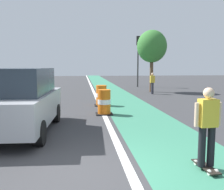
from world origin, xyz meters
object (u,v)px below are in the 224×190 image
Objects in this scene: traffic_barrel_mid at (101,96)px; street_tree_sidewalk at (152,47)px; parked_suv_nearest at (22,100)px; skateboarder_on_lane at (207,126)px; pedestrian_crossing at (152,83)px; traffic_light_corner at (138,52)px; traffic_barrel_front at (104,102)px.

traffic_barrel_mid is 0.22× the size of street_tree_sidewalk.
street_tree_sidewalk reaches higher than parked_suv_nearest.
traffic_barrel_mid is (-1.48, 8.65, -0.38)m from skateboarder_on_lane.
skateboarder_on_lane is at bearing -101.46° from pedestrian_crossing.
pedestrian_crossing is (2.79, 13.75, -0.05)m from skateboarder_on_lane.
skateboarder_on_lane is 0.33× the size of traffic_light_corner.
skateboarder_on_lane is 8.78m from traffic_barrel_mid.
traffic_light_corner is at bearing 65.97° from parked_suv_nearest.
traffic_light_corner reaches higher than street_tree_sidewalk.
traffic_barrel_front is at bearing -117.04° from street_tree_sidewalk.
pedestrian_crossing reaches higher than traffic_barrel_front.
traffic_light_corner reaches higher than parked_suv_nearest.
traffic_barrel_mid is 0.68× the size of pedestrian_crossing.
street_tree_sidewalk is (7.54, 11.84, 2.63)m from parked_suv_nearest.
traffic_light_corner is at bearing 71.78° from traffic_barrel_front.
skateboarder_on_lane is at bearing -101.58° from street_tree_sidewalk.
parked_suv_nearest is (-4.40, 3.48, 0.12)m from skateboarder_on_lane.
street_tree_sidewalk is (4.68, 9.18, 3.14)m from traffic_barrel_front.
skateboarder_on_lane is at bearing -80.31° from traffic_barrel_mid.
traffic_barrel_mid is at bearing 88.44° from traffic_barrel_front.
street_tree_sidewalk is (4.62, 6.67, 3.14)m from traffic_barrel_mid.
skateboarder_on_lane is 15.88m from street_tree_sidewalk.
traffic_light_corner is 7.16m from pedestrian_crossing.
traffic_barrel_mid is 0.21× the size of traffic_light_corner.
pedestrian_crossing is at bearing 50.11° from traffic_barrel_mid.
pedestrian_crossing is (7.18, 10.27, -0.17)m from parked_suv_nearest.
parked_suv_nearest is at bearing -122.47° from street_tree_sidewalk.
traffic_barrel_front is 1.00× the size of traffic_barrel_mid.
traffic_light_corner is 1.02× the size of street_tree_sidewalk.
street_tree_sidewalk reaches higher than skateboarder_on_lane.
skateboarder_on_lane is 0.36× the size of parked_suv_nearest.
parked_suv_nearest is 14.28m from street_tree_sidewalk.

